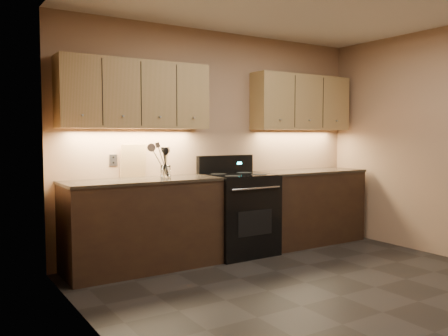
{
  "coord_description": "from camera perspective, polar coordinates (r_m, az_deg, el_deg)",
  "views": [
    {
      "loc": [
        -2.99,
        -2.82,
        1.38
      ],
      "look_at": [
        -0.27,
        1.45,
        1.03
      ],
      "focal_mm": 38.0,
      "sensor_mm": 36.0,
      "label": 1
    }
  ],
  "objects": [
    {
      "name": "steel_spatula",
      "position": [
        5.04,
        -6.77,
        1.19
      ],
      "size": [
        0.21,
        0.13,
        0.4
      ],
      "primitive_type": null,
      "rotation": [
        -0.05,
        -0.31,
        -0.16
      ],
      "color": "silver",
      "rests_on": "utensil_crock"
    },
    {
      "name": "steel_skimmer",
      "position": [
        5.01,
        -6.81,
        1.09
      ],
      "size": [
        0.26,
        0.16,
        0.38
      ],
      "primitive_type": null,
      "rotation": [
        -0.12,
        -0.49,
        -0.09
      ],
      "color": "silver",
      "rests_on": "utensil_crock"
    },
    {
      "name": "cutting_board",
      "position": [
        5.16,
        -10.85,
        0.87
      ],
      "size": [
        0.28,
        0.07,
        0.36
      ],
      "primitive_type": "cube",
      "rotation": [
        0.12,
        0.0,
        0.03
      ],
      "color": "tan",
      "rests_on": "counter_left"
    },
    {
      "name": "upper_cab_left",
      "position": [
        5.05,
        -10.6,
        8.66
      ],
      "size": [
        1.6,
        0.3,
        0.7
      ],
      "primitive_type": "cube",
      "color": "tan",
      "rests_on": "wall_back"
    },
    {
      "name": "wooden_spoon",
      "position": [
        5.0,
        -7.21,
        0.79
      ],
      "size": [
        0.13,
        0.12,
        0.33
      ],
      "primitive_type": null,
      "rotation": [
        -0.16,
        0.25,
        0.11
      ],
      "color": "tan",
      "rests_on": "utensil_crock"
    },
    {
      "name": "utensil_crock",
      "position": [
        5.02,
        -7.04,
        -0.51
      ],
      "size": [
        0.12,
        0.12,
        0.13
      ],
      "color": "white",
      "rests_on": "counter_left"
    },
    {
      "name": "counter_right",
      "position": [
        6.22,
        10.07,
        -4.55
      ],
      "size": [
        1.46,
        0.62,
        0.93
      ],
      "color": "black",
      "rests_on": "ground"
    },
    {
      "name": "upper_cab_right",
      "position": [
        6.27,
        9.29,
        7.75
      ],
      "size": [
        1.44,
        0.3,
        0.7
      ],
      "primitive_type": "cube",
      "color": "tan",
      "rests_on": "wall_back"
    },
    {
      "name": "stove",
      "position": [
        5.52,
        1.74,
        -5.43
      ],
      "size": [
        0.76,
        0.68,
        1.14
      ],
      "color": "black",
      "rests_on": "ground"
    },
    {
      "name": "wall_left",
      "position": [
        2.99,
        -13.22,
        2.29
      ],
      "size": [
        0.04,
        4.0,
        2.6
      ],
      "primitive_type": "cube",
      "color": "#9A795A",
      "rests_on": "ground"
    },
    {
      "name": "black_turner",
      "position": [
        5.0,
        -6.82,
        0.81
      ],
      "size": [
        0.14,
        0.15,
        0.34
      ],
      "primitive_type": null,
      "rotation": [
        -0.17,
        -0.06,
        0.34
      ],
      "color": "black",
      "rests_on": "utensil_crock"
    },
    {
      "name": "wall_back",
      "position": [
        5.67,
        -0.73,
        3.16
      ],
      "size": [
        4.0,
        0.04,
        2.6
      ],
      "primitive_type": "cube",
      "color": "#9A795A",
      "rests_on": "ground"
    },
    {
      "name": "floor",
      "position": [
        4.34,
        13.84,
        -14.73
      ],
      "size": [
        4.0,
        4.0,
        0.0
      ],
      "primitive_type": "plane",
      "color": "black",
      "rests_on": "ground"
    },
    {
      "name": "black_spoon",
      "position": [
        5.02,
        -7.21,
        0.7
      ],
      "size": [
        0.07,
        0.1,
        0.31
      ],
      "primitive_type": null,
      "rotation": [
        0.12,
        0.03,
        -0.13
      ],
      "color": "black",
      "rests_on": "utensil_crock"
    },
    {
      "name": "outlet_plate",
      "position": [
        5.11,
        -13.18,
        0.94
      ],
      "size": [
        0.08,
        0.01,
        0.12
      ],
      "primitive_type": "cube",
      "color": "#B2B5BA",
      "rests_on": "wall_back"
    },
    {
      "name": "counter_left",
      "position": [
        4.98,
        -9.75,
        -6.67
      ],
      "size": [
        1.62,
        0.62,
        0.93
      ],
      "color": "black",
      "rests_on": "ground"
    }
  ]
}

